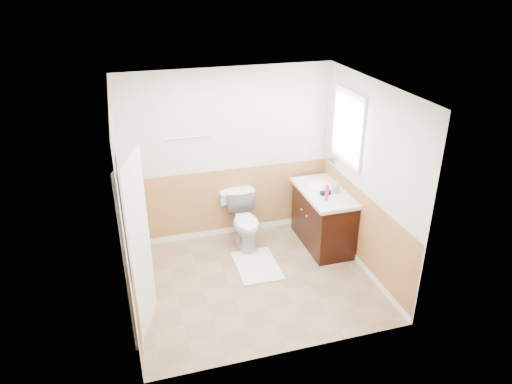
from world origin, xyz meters
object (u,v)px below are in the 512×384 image
object	(u,v)px
bath_mat	(257,266)
lotion_bottle	(327,193)
soap_dispenser	(336,187)
vanity_cabinet	(323,219)
toilet	(245,221)

from	to	relation	value
bath_mat	lotion_bottle	size ratio (longest dim) A/B	3.64
bath_mat	lotion_bottle	bearing A→B (deg)	2.26
lotion_bottle	soap_dispenser	size ratio (longest dim) A/B	1.26
lotion_bottle	soap_dispenser	bearing A→B (deg)	39.98
vanity_cabinet	soap_dispenser	size ratio (longest dim) A/B	6.32
lotion_bottle	soap_dispenser	xyz separation A→B (m)	(0.22, 0.18, -0.02)
toilet	soap_dispenser	size ratio (longest dim) A/B	4.39
toilet	lotion_bottle	xyz separation A→B (m)	(0.98, -0.56, 0.58)
toilet	bath_mat	xyz separation A→B (m)	(0.00, -0.60, -0.37)
bath_mat	vanity_cabinet	world-z (taller)	vanity_cabinet
toilet	vanity_cabinet	size ratio (longest dim) A/B	0.69
vanity_cabinet	bath_mat	bearing A→B (deg)	-164.37
vanity_cabinet	toilet	bearing A→B (deg)	164.71
bath_mat	toilet	bearing A→B (deg)	90.00
lotion_bottle	vanity_cabinet	bearing A→B (deg)	69.26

